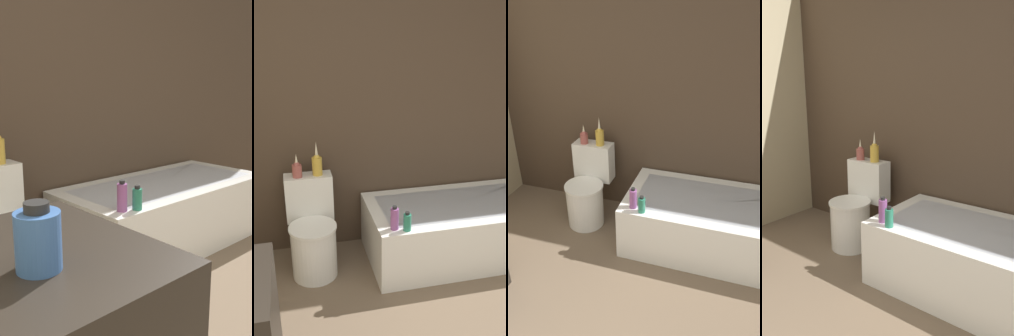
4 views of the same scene
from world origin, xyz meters
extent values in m
cube|color=#423326|center=(0.00, 2.42, 1.30)|extent=(6.40, 0.06, 2.60)
cube|color=white|center=(0.75, 1.98, 0.24)|extent=(1.63, 0.79, 0.48)
cube|color=#B7BCC6|center=(0.75, 1.98, 0.48)|extent=(1.43, 0.59, 0.01)
cylinder|color=white|center=(-0.52, 1.95, 0.21)|extent=(0.35, 0.35, 0.41)
cylinder|color=white|center=(-0.52, 1.95, 0.42)|extent=(0.37, 0.37, 0.02)
cylinder|color=#335999|center=(-1.05, 0.70, 0.92)|extent=(0.09, 0.09, 0.12)
cylinder|color=black|center=(-1.05, 0.70, 0.98)|extent=(0.05, 0.05, 0.02)
cylinder|color=#8C4C8C|center=(0.06, 1.68, 0.56)|extent=(0.06, 0.06, 0.16)
cylinder|color=black|center=(0.06, 1.68, 0.66)|extent=(0.03, 0.03, 0.02)
cylinder|color=#267259|center=(0.14, 1.64, 0.54)|extent=(0.06, 0.06, 0.13)
cylinder|color=black|center=(0.14, 1.64, 0.62)|extent=(0.03, 0.03, 0.02)
camera|label=1|loc=(-1.40, 0.06, 1.22)|focal=42.00mm
camera|label=2|loc=(-0.64, -0.75, 1.91)|focal=42.00mm
camera|label=3|loc=(0.73, -0.43, 2.04)|focal=35.00mm
camera|label=4|loc=(1.38, -0.02, 1.42)|focal=35.00mm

